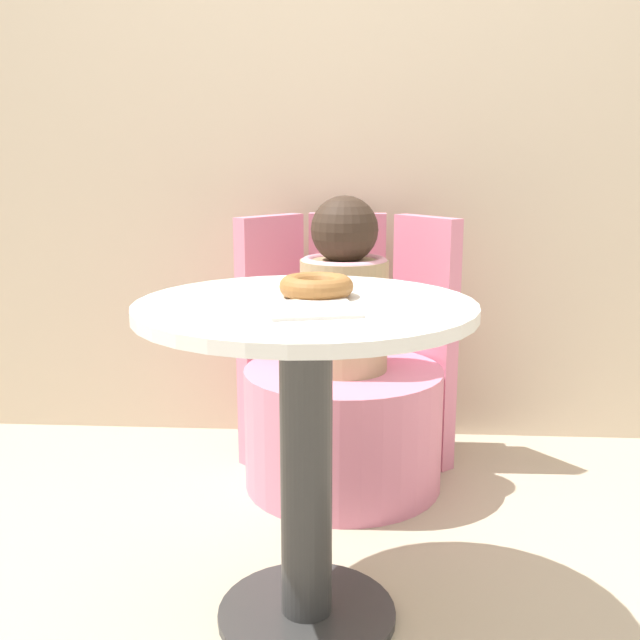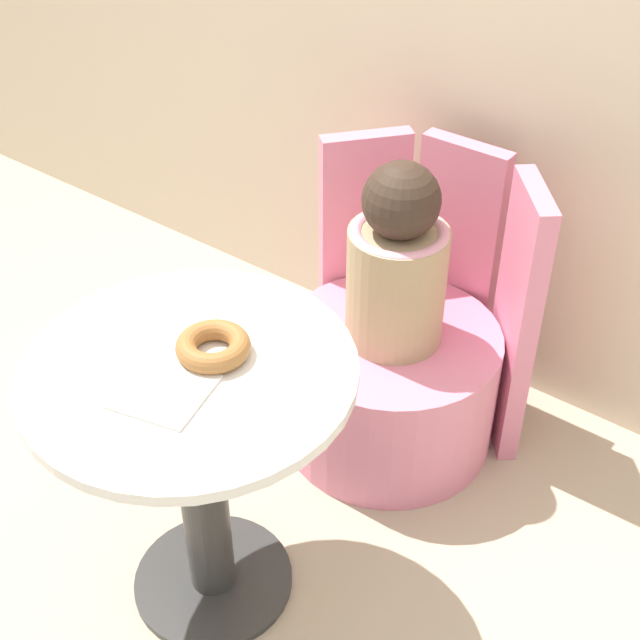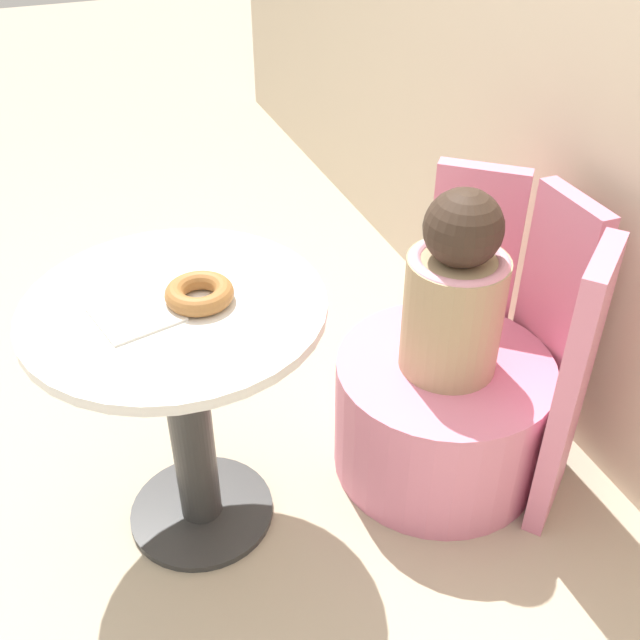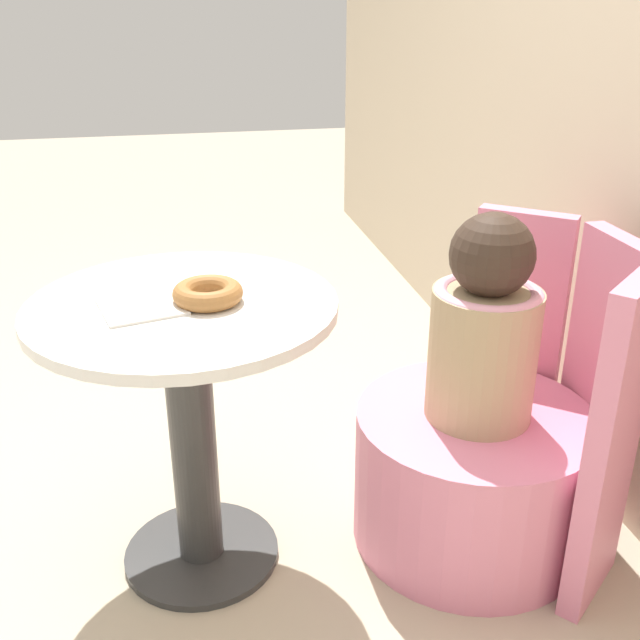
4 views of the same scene
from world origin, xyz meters
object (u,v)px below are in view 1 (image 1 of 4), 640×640
at_px(tub_chair, 344,427).
at_px(donut, 316,286).
at_px(round_table, 306,405).
at_px(child_figure, 345,292).

distance_m(tub_chair, donut, 0.80).
relative_size(tub_chair, donut, 3.90).
bearing_deg(round_table, child_figure, 85.11).
height_order(round_table, child_figure, child_figure).
bearing_deg(child_figure, donut, -93.73).
bearing_deg(round_table, tub_chair, 85.11).
bearing_deg(donut, tub_chair, 86.27).
bearing_deg(round_table, donut, 72.41).
bearing_deg(tub_chair, round_table, -94.89).
distance_m(child_figure, donut, 0.62).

